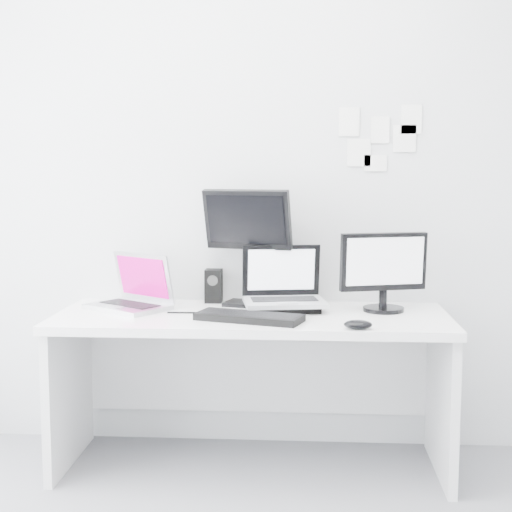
{
  "coord_description": "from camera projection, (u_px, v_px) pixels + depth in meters",
  "views": [
    {
      "loc": [
        0.25,
        -2.13,
        1.39
      ],
      "look_at": [
        0.02,
        1.23,
        1.0
      ],
      "focal_mm": 52.74,
      "sensor_mm": 36.0,
      "label": 1
    }
  ],
  "objects": [
    {
      "name": "macbook",
      "position": [
        127.0,
        281.0,
        3.54
      ],
      "size": [
        0.46,
        0.44,
        0.28
      ],
      "primitive_type": "cube",
      "rotation": [
        0.0,
        0.0,
        -0.61
      ],
      "color": "#B4B4B9",
      "rests_on": "desk"
    },
    {
      "name": "mouse",
      "position": [
        358.0,
        325.0,
        3.11
      ],
      "size": [
        0.12,
        0.08,
        0.04
      ],
      "primitive_type": "ellipsoid",
      "rotation": [
        0.0,
        0.0,
        -0.02
      ],
      "color": "black",
      "rests_on": "desk"
    },
    {
      "name": "desk",
      "position": [
        252.0,
        391.0,
        3.49
      ],
      "size": [
        1.8,
        0.7,
        0.73
      ],
      "primitive_type": "cube",
      "color": "white",
      "rests_on": "ground"
    },
    {
      "name": "wall_note_0",
      "position": [
        349.0,
        122.0,
        3.65
      ],
      "size": [
        0.1,
        0.0,
        0.14
      ],
      "primitive_type": "cube",
      "color": "white",
      "rests_on": "back_wall"
    },
    {
      "name": "rear_monitor",
      "position": [
        249.0,
        246.0,
        3.62
      ],
      "size": [
        0.45,
        0.26,
        0.58
      ],
      "primitive_type": "cube",
      "rotation": [
        0.0,
        0.0,
        -0.27
      ],
      "color": "black",
      "rests_on": "desk"
    },
    {
      "name": "wall_note_3",
      "position": [
        375.0,
        163.0,
        3.67
      ],
      "size": [
        0.11,
        0.0,
        0.08
      ],
      "primitive_type": "cube",
      "color": "white",
      "rests_on": "back_wall"
    },
    {
      "name": "wall_note_2",
      "position": [
        411.0,
        119.0,
        3.63
      ],
      "size": [
        0.1,
        0.0,
        0.14
      ],
      "primitive_type": "cube",
      "color": "white",
      "rests_on": "back_wall"
    },
    {
      "name": "dell_laptop",
      "position": [
        285.0,
        278.0,
        3.5
      ],
      "size": [
        0.42,
        0.35,
        0.31
      ],
      "primitive_type": "cube",
      "rotation": [
        0.0,
        0.0,
        0.17
      ],
      "color": "#A7A9AE",
      "rests_on": "desk"
    },
    {
      "name": "wall_note_4",
      "position": [
        405.0,
        139.0,
        3.65
      ],
      "size": [
        0.11,
        0.0,
        0.13
      ],
      "primitive_type": "cube",
      "color": "white",
      "rests_on": "back_wall"
    },
    {
      "name": "wall_note_1",
      "position": [
        380.0,
        130.0,
        3.65
      ],
      "size": [
        0.09,
        0.0,
        0.13
      ],
      "primitive_type": "cube",
      "color": "white",
      "rests_on": "back_wall"
    },
    {
      "name": "wall_note_5",
      "position": [
        359.0,
        153.0,
        3.67
      ],
      "size": [
        0.12,
        0.0,
        0.13
      ],
      "primitive_type": "cube",
      "color": "white",
      "rests_on": "back_wall"
    },
    {
      "name": "keyboard",
      "position": [
        249.0,
        317.0,
        3.29
      ],
      "size": [
        0.5,
        0.3,
        0.03
      ],
      "primitive_type": "cube",
      "rotation": [
        0.0,
        0.0,
        -0.31
      ],
      "color": "black",
      "rests_on": "desk"
    },
    {
      "name": "speaker",
      "position": [
        214.0,
        286.0,
        3.74
      ],
      "size": [
        0.1,
        0.1,
        0.17
      ],
      "primitive_type": "cube",
      "rotation": [
        0.0,
        0.0,
        0.29
      ],
      "color": "black",
      "rests_on": "desk"
    },
    {
      "name": "samsung_monitor",
      "position": [
        384.0,
        271.0,
        3.49
      ],
      "size": [
        0.45,
        0.3,
        0.38
      ],
      "primitive_type": "cube",
      "rotation": [
        0.0,
        0.0,
        0.29
      ],
      "color": "black",
      "rests_on": "desk"
    },
    {
      "name": "back_wall",
      "position": [
        257.0,
        177.0,
        3.72
      ],
      "size": [
        3.6,
        0.0,
        3.6
      ],
      "primitive_type": "plane",
      "rotation": [
        1.57,
        0.0,
        0.0
      ],
      "color": "silver",
      "rests_on": "ground"
    }
  ]
}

